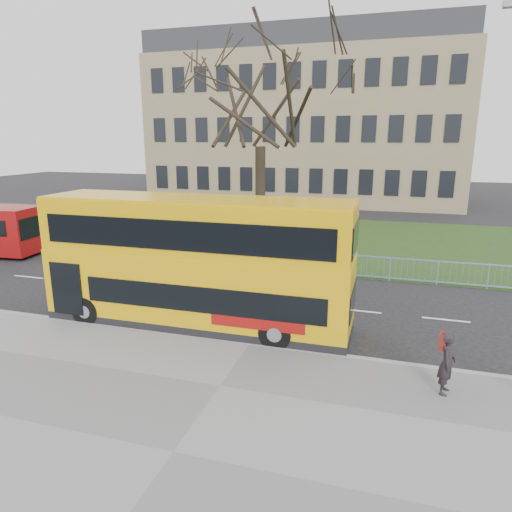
{
  "coord_description": "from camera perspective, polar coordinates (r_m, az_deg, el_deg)",
  "views": [
    {
      "loc": [
        3.85,
        -13.83,
        6.23
      ],
      "look_at": [
        -0.56,
        1.0,
        2.22
      ],
      "focal_mm": 32.0,
      "sensor_mm": 36.0,
      "label": 1
    }
  ],
  "objects": [
    {
      "name": "pedestrian",
      "position": [
        12.31,
        22.76,
        -12.24
      ],
      "size": [
        0.49,
        0.65,
        1.59
      ],
      "primitive_type": "imported",
      "rotation": [
        0.0,
        0.0,
        1.36
      ],
      "color": "black",
      "rests_on": "pavement"
    },
    {
      "name": "grass_verge",
      "position": [
        29.05,
        8.59,
        2.06
      ],
      "size": [
        80.0,
        15.4,
        0.08
      ],
      "primitive_type": "cube",
      "color": "#1E3714",
      "rests_on": "ground"
    },
    {
      "name": "guard_railing",
      "position": [
        21.55,
        5.7,
        -0.83
      ],
      "size": [
        40.0,
        0.12,
        1.1
      ],
      "primitive_type": null,
      "color": "#7EA9E0",
      "rests_on": "ground"
    },
    {
      "name": "kerb",
      "position": [
        14.26,
        -0.76,
        -11.05
      ],
      "size": [
        80.0,
        0.2,
        0.14
      ],
      "primitive_type": "cube",
      "color": "gray",
      "rests_on": "ground"
    },
    {
      "name": "ground",
      "position": [
        15.64,
        0.95,
        -8.94
      ],
      "size": [
        120.0,
        120.0,
        0.0
      ],
      "primitive_type": "plane",
      "color": "black",
      "rests_on": "ground"
    },
    {
      "name": "yellow_bus",
      "position": [
        15.27,
        -7.44,
        -0.46
      ],
      "size": [
        10.3,
        2.51,
        4.31
      ],
      "rotation": [
        0.0,
        0.0,
        0.0
      ],
      "color": "#E4AB09",
      "rests_on": "ground"
    },
    {
      "name": "pavement",
      "position": [
        10.14,
        -10.31,
        -23.18
      ],
      "size": [
        80.0,
        10.5,
        0.12
      ],
      "primitive_type": "cube",
      "color": "slate",
      "rests_on": "ground"
    },
    {
      "name": "civic_building",
      "position": [
        49.63,
        6.54,
        15.32
      ],
      "size": [
        30.0,
        15.0,
        14.0
      ],
      "primitive_type": "cube",
      "color": "#867755",
      "rests_on": "ground"
    },
    {
      "name": "bare_tree",
      "position": [
        24.8,
        0.56,
        16.07
      ],
      "size": [
        9.54,
        9.54,
        13.63
      ],
      "primitive_type": null,
      "color": "black",
      "rests_on": "grass_verge"
    }
  ]
}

